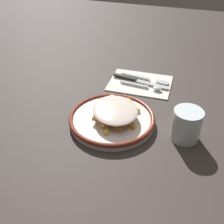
# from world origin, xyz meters

# --- Properties ---
(ground_plane) EXTENTS (2.60, 2.60, 0.00)m
(ground_plane) POSITION_xyz_m (0.00, 0.00, 0.00)
(ground_plane) COLOR #372E2C
(plate) EXTENTS (0.25, 0.25, 0.03)m
(plate) POSITION_xyz_m (0.00, 0.00, 0.01)
(plate) COLOR silver
(plate) RESTS_ON ground_plane
(fries_heap) EXTENTS (0.20, 0.19, 0.04)m
(fries_heap) POSITION_xyz_m (-0.01, 0.01, 0.04)
(fries_heap) COLOR #C48E44
(fries_heap) RESTS_ON plate
(napkin) EXTENTS (0.17, 0.22, 0.01)m
(napkin) POSITION_xyz_m (-0.25, 0.02, 0.00)
(napkin) COLOR silver
(napkin) RESTS_ON ground_plane
(fork) EXTENTS (0.04, 0.18, 0.01)m
(fork) POSITION_xyz_m (-0.27, 0.04, 0.01)
(fork) COLOR silver
(fork) RESTS_ON napkin
(knife) EXTENTS (0.05, 0.21, 0.01)m
(knife) POSITION_xyz_m (-0.25, 0.01, 0.01)
(knife) COLOR black
(knife) RESTS_ON napkin
(spoon) EXTENTS (0.03, 0.15, 0.01)m
(spoon) POSITION_xyz_m (-0.22, 0.06, 0.01)
(spoon) COLOR silver
(spoon) RESTS_ON napkin
(water_glass) EXTENTS (0.08, 0.08, 0.09)m
(water_glass) POSITION_xyz_m (0.00, 0.21, 0.04)
(water_glass) COLOR silver
(water_glass) RESTS_ON ground_plane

